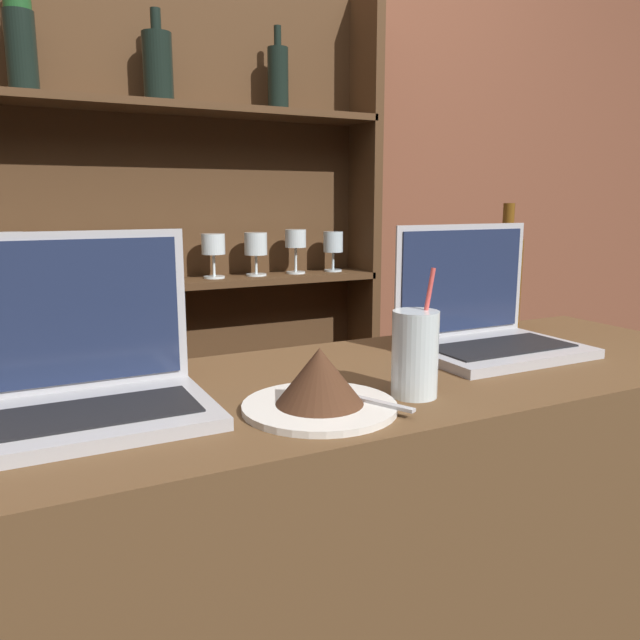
{
  "coord_description": "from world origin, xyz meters",
  "views": [
    {
      "loc": [
        -0.49,
        -0.62,
        1.3
      ],
      "look_at": [
        -0.03,
        0.28,
        1.1
      ],
      "focal_mm": 35.0,
      "sensor_mm": 36.0,
      "label": 1
    }
  ],
  "objects_px": {
    "cake_plate": "(320,384)",
    "water_glass": "(415,354)",
    "laptop_near": "(80,375)",
    "laptop_far": "(483,323)",
    "wine_bottle_amber": "(505,282)"
  },
  "relations": [
    {
      "from": "cake_plate",
      "to": "water_glass",
      "type": "relative_size",
      "value": 1.13
    },
    {
      "from": "laptop_near",
      "to": "laptop_far",
      "type": "distance_m",
      "value": 0.76
    },
    {
      "from": "wine_bottle_amber",
      "to": "water_glass",
      "type": "bearing_deg",
      "value": -146.02
    },
    {
      "from": "laptop_near",
      "to": "water_glass",
      "type": "relative_size",
      "value": 1.71
    },
    {
      "from": "laptop_near",
      "to": "wine_bottle_amber",
      "type": "bearing_deg",
      "value": 11.17
    },
    {
      "from": "laptop_far",
      "to": "cake_plate",
      "type": "relative_size",
      "value": 1.46
    },
    {
      "from": "laptop_near",
      "to": "laptop_far",
      "type": "xyz_separation_m",
      "value": [
        0.76,
        0.04,
        -0.0
      ]
    },
    {
      "from": "cake_plate",
      "to": "laptop_near",
      "type": "bearing_deg",
      "value": 156.8
    },
    {
      "from": "water_glass",
      "to": "wine_bottle_amber",
      "type": "distance_m",
      "value": 0.58
    },
    {
      "from": "laptop_far",
      "to": "wine_bottle_amber",
      "type": "xyz_separation_m",
      "value": [
        0.19,
        0.14,
        0.06
      ]
    },
    {
      "from": "laptop_near",
      "to": "wine_bottle_amber",
      "type": "relative_size",
      "value": 1.16
    },
    {
      "from": "wine_bottle_amber",
      "to": "laptop_near",
      "type": "bearing_deg",
      "value": -168.83
    },
    {
      "from": "laptop_near",
      "to": "cake_plate",
      "type": "relative_size",
      "value": 1.5
    },
    {
      "from": "cake_plate",
      "to": "wine_bottle_amber",
      "type": "xyz_separation_m",
      "value": [
        0.64,
        0.32,
        0.07
      ]
    },
    {
      "from": "laptop_near",
      "to": "cake_plate",
      "type": "xyz_separation_m",
      "value": [
        0.3,
        -0.13,
        -0.02
      ]
    }
  ]
}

